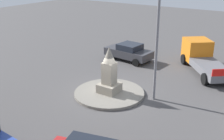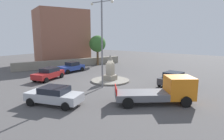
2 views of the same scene
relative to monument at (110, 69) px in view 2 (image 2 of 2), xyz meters
The scene contains 12 objects.
ground_plane 1.43m from the monument, ahead, with size 80.00×80.00×0.00m, color #4F4C4C.
traffic_island 1.34m from the monument, ahead, with size 4.52×4.52×0.17m, color gray.
monument is the anchor object (origin of this frame).
streetlamp 4.82m from the monument, 70.35° to the right, with size 2.78×0.28×8.94m.
car_silver_far_side 8.94m from the monument, 83.05° to the right, with size 4.73×3.05×1.43m.
car_red_parked_right 7.64m from the monument, 150.65° to the right, with size 2.74×4.44×1.44m.
car_dark_grey_near_island 7.19m from the monument, 20.34° to the left, with size 2.41×4.29×1.48m.
car_blue_passing 8.32m from the monument, behind, with size 2.07×3.99×1.48m.
truck_orange_parked_left 8.68m from the monument, 24.12° to the right, with size 5.97×5.35×2.15m.
stone_boundary_wall 12.84m from the monument, 157.92° to the left, with size 18.95×0.70×1.30m, color gray.
corner_building 18.33m from the monument, 157.92° to the left, with size 9.00×7.30×10.08m, color #935B47.
tree_near_wall 12.90m from the monument, 136.73° to the left, with size 2.95×2.95×5.38m.
Camera 2 is at (13.17, -17.87, 5.34)m, focal length 30.79 mm.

